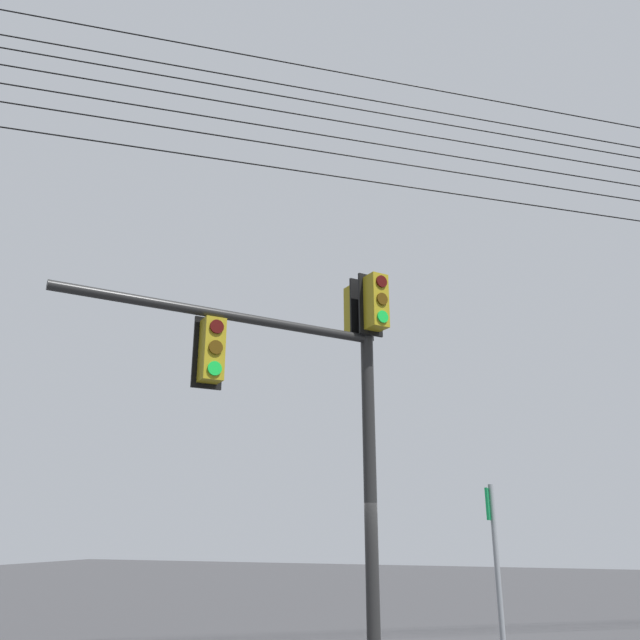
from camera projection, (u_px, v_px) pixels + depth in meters
signal_mast_assembly at (325, 375)px, 9.72m from camera, size 3.63×4.17×6.14m
route_sign_primary at (496, 568)px, 8.15m from camera, size 0.10×0.34×2.70m
overhead_wire_span at (419, 136)px, 11.83m from camera, size 20.71×13.82×2.71m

